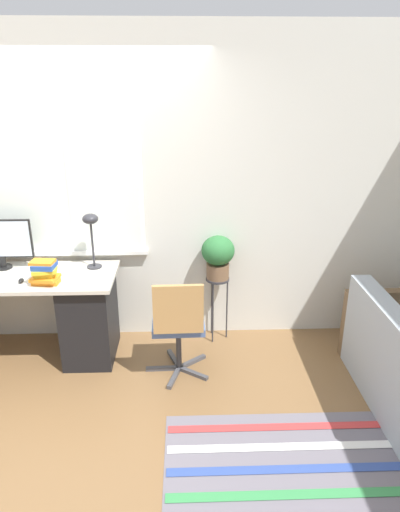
{
  "coord_description": "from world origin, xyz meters",
  "views": [
    {
      "loc": [
        1.02,
        -3.14,
        2.25
      ],
      "look_at": [
        1.14,
        0.16,
        0.97
      ],
      "focal_mm": 32.0,
      "sensor_mm": 36.0,
      "label": 1
    }
  ],
  "objects_px": {
    "desk_lamp": "(91,226)",
    "office_chair_swivel": "(178,324)",
    "mouse": "(21,281)",
    "potted_plant": "(218,255)",
    "book_stack": "(45,272)",
    "plant_stand": "(217,288)"
  },
  "relations": [
    {
      "from": "desk_lamp",
      "to": "office_chair_swivel",
      "type": "distance_m",
      "value": 1.08
    },
    {
      "from": "mouse",
      "to": "office_chair_swivel",
      "type": "xyz_separation_m",
      "value": [
        1.23,
        -0.18,
        -0.31
      ]
    },
    {
      "from": "office_chair_swivel",
      "to": "plant_stand",
      "type": "relative_size",
      "value": 1.43
    },
    {
      "from": "plant_stand",
      "to": "potted_plant",
      "type": "distance_m",
      "value": 0.32
    },
    {
      "from": "desk_lamp",
      "to": "office_chair_swivel",
      "type": "relative_size",
      "value": 0.54
    },
    {
      "from": "plant_stand",
      "to": "office_chair_swivel",
      "type": "bearing_deg",
      "value": -121.43
    },
    {
      "from": "desk_lamp",
      "to": "potted_plant",
      "type": "relative_size",
      "value": 1.21
    },
    {
      "from": "book_stack",
      "to": "potted_plant",
      "type": "distance_m",
      "value": 1.44
    },
    {
      "from": "mouse",
      "to": "book_stack",
      "type": "bearing_deg",
      "value": -7.02
    },
    {
      "from": "mouse",
      "to": "potted_plant",
      "type": "height_order",
      "value": "potted_plant"
    },
    {
      "from": "mouse",
      "to": "desk_lamp",
      "type": "bearing_deg",
      "value": 29.89
    },
    {
      "from": "plant_stand",
      "to": "book_stack",
      "type": "bearing_deg",
      "value": -163.41
    },
    {
      "from": "desk_lamp",
      "to": "book_stack",
      "type": "xyz_separation_m",
      "value": [
        -0.32,
        -0.32,
        -0.27
      ]
    },
    {
      "from": "desk_lamp",
      "to": "plant_stand",
      "type": "height_order",
      "value": "desk_lamp"
    },
    {
      "from": "office_chair_swivel",
      "to": "plant_stand",
      "type": "height_order",
      "value": "office_chair_swivel"
    },
    {
      "from": "plant_stand",
      "to": "desk_lamp",
      "type": "bearing_deg",
      "value": -175.27
    },
    {
      "from": "desk_lamp",
      "to": "book_stack",
      "type": "height_order",
      "value": "desk_lamp"
    },
    {
      "from": "office_chair_swivel",
      "to": "book_stack",
      "type": "bearing_deg",
      "value": -10.13
    },
    {
      "from": "office_chair_swivel",
      "to": "potted_plant",
      "type": "height_order",
      "value": "potted_plant"
    },
    {
      "from": "office_chair_swivel",
      "to": "potted_plant",
      "type": "xyz_separation_m",
      "value": [
        0.35,
        0.57,
        0.36
      ]
    },
    {
      "from": "desk_lamp",
      "to": "book_stack",
      "type": "distance_m",
      "value": 0.53
    },
    {
      "from": "book_stack",
      "to": "office_chair_swivel",
      "type": "distance_m",
      "value": 1.12
    }
  ]
}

